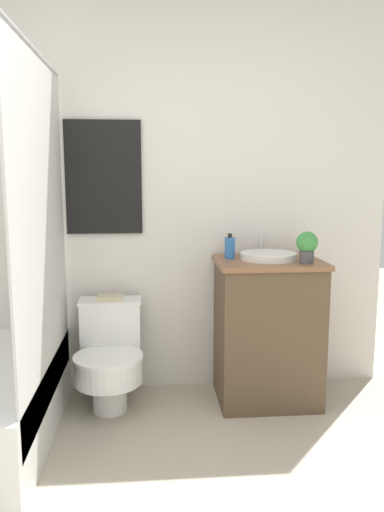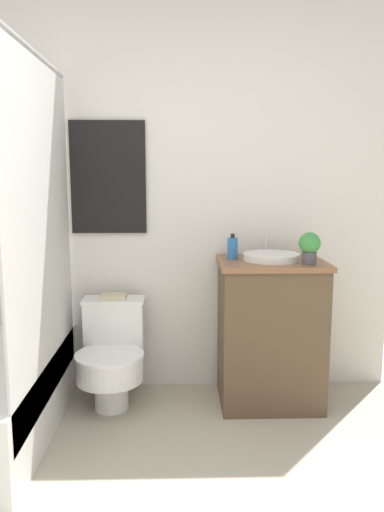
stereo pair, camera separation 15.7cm
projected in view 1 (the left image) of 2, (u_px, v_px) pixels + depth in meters
wall_back at (134, 197)px, 3.15m from camera, size 3.25×0.07×2.50m
toilet at (110, 354)px, 2.99m from camera, size 0.40×0.54×0.63m
vanity at (267, 331)px, 3.06m from camera, size 0.63×0.50×0.89m
sink at (268, 256)px, 3.01m from camera, size 0.34×0.38×0.13m
soap_bottle at (230, 248)px, 3.03m from camera, size 0.06×0.06×0.15m
potted_plant at (307, 245)px, 2.86m from camera, size 0.12×0.12×0.18m
book_on_tank at (110, 298)px, 3.07m from camera, size 0.16×0.12×0.02m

